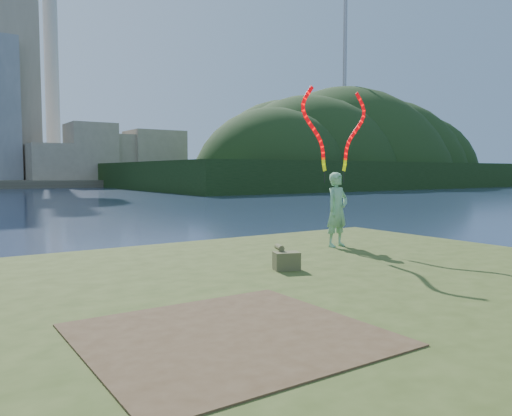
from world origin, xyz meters
TOP-DOWN VIEW (x-y plane):
  - ground at (0.00, 0.00)m, footprint 320.00×320.00m
  - grassy_knoll at (0.00, -2.30)m, footprint 20.00×18.00m
  - dirt_patch at (-2.20, -3.20)m, footprint 3.20×3.00m
  - wooded_hill at (59.57, 59.96)m, footprint 78.00×50.00m
  - woman_with_ribbons at (3.49, 1.15)m, footprint 2.12×0.54m
  - canvas_bag at (0.65, -0.52)m, footprint 0.56×0.63m

SIDE VIEW (x-z plane):
  - ground at x=0.00m, z-range 0.00..0.00m
  - wooded_hill at x=59.57m, z-range -31.34..31.66m
  - grassy_knoll at x=0.00m, z-range -0.06..0.74m
  - dirt_patch at x=-2.20m, z-range 0.80..0.82m
  - canvas_bag at x=0.65m, z-range 0.76..1.22m
  - woman_with_ribbons at x=3.49m, z-range 0.09..4.29m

